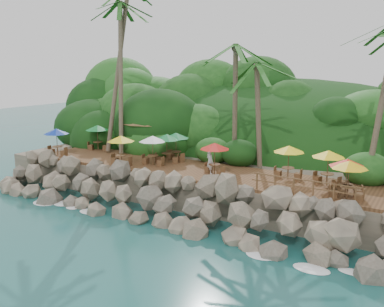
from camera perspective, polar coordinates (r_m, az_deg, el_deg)
The scene contains 12 objects.
ground at distance 25.99m, azimuth -6.94°, elevation -9.70°, with size 140.00×140.00×0.00m, color #19514F.
land_base at distance 38.98m, azimuth 7.60°, elevation -0.81°, with size 32.00×25.20×2.10m, color gray.
jungle_hill at distance 46.03m, azimuth 11.31°, elevation -0.34°, with size 44.80×28.00×15.40m, color #143811.
seawall at distance 27.11m, azimuth -4.39°, elevation -6.14°, with size 29.00×4.00×2.30m, color gray, non-canonical shape.
terrace at distance 30.04m, azimuth 0.00°, elevation -2.24°, with size 26.00×5.00×0.20m, color brown.
jungle_foliage at distance 38.33m, azimuth 6.96°, elevation -2.63°, with size 44.00×16.00×12.00m, color #143811, non-canonical shape.
foam_line at distance 26.20m, azimuth -6.53°, elevation -9.44°, with size 25.20×0.80×0.06m.
palms at distance 30.66m, azimuth 6.48°, elevation 17.24°, with size 27.81×7.38×14.86m.
palapa at distance 36.37m, azimuth -5.51°, elevation 5.91°, with size 5.46×5.46×4.60m.
dining_clusters at distance 29.32m, azimuth 0.48°, elevation 1.20°, with size 24.62×5.20×2.16m.
railing at distance 24.41m, azimuth 14.69°, elevation -4.23°, with size 6.10×0.10×1.00m.
waiter at distance 28.54m, azimuth 2.41°, elevation -1.08°, with size 0.60×0.40×1.66m, color white.
Camera 1 is at (15.03, -18.97, 9.47)m, focal length 39.81 mm.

